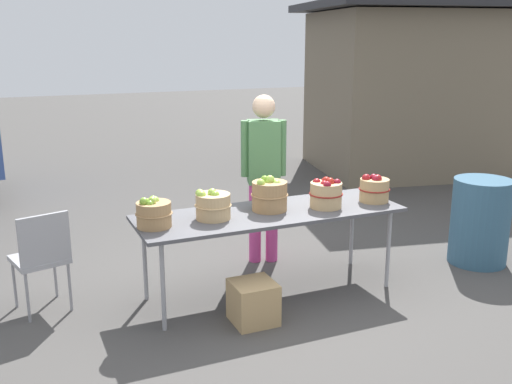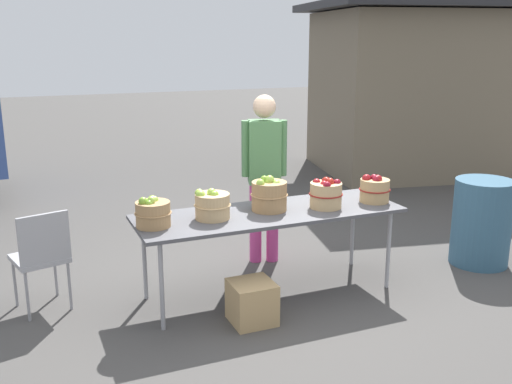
{
  "view_description": "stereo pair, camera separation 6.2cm",
  "coord_description": "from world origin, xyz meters",
  "px_view_note": "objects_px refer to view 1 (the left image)",
  "views": [
    {
      "loc": [
        -2.02,
        -4.36,
        2.18
      ],
      "look_at": [
        0.0,
        0.3,
        0.85
      ],
      "focal_mm": 41.16,
      "sensor_mm": 36.0,
      "label": 1
    },
    {
      "loc": [
        -1.96,
        -4.38,
        2.18
      ],
      "look_at": [
        0.0,
        0.3,
        0.85
      ],
      "focal_mm": 41.16,
      "sensor_mm": 36.0,
      "label": 2
    }
  ],
  "objects_px": {
    "market_table": "(270,216)",
    "apple_basket_red_1": "(374,189)",
    "apple_basket_green_2": "(269,195)",
    "trash_barrel": "(480,221)",
    "apple_basket_green_0": "(153,213)",
    "produce_crate": "(253,302)",
    "folding_chair": "(42,254)",
    "apple_basket_green_1": "(213,205)",
    "apple_basket_red_0": "(326,193)",
    "vendor_adult": "(264,166)"
  },
  "relations": [
    {
      "from": "market_table",
      "to": "apple_basket_red_1",
      "type": "height_order",
      "value": "apple_basket_red_1"
    },
    {
      "from": "apple_basket_green_2",
      "to": "trash_barrel",
      "type": "relative_size",
      "value": 0.38
    },
    {
      "from": "apple_basket_green_0",
      "to": "produce_crate",
      "type": "height_order",
      "value": "apple_basket_green_0"
    },
    {
      "from": "apple_basket_green_2",
      "to": "produce_crate",
      "type": "relative_size",
      "value": 0.96
    },
    {
      "from": "folding_chair",
      "to": "trash_barrel",
      "type": "height_order",
      "value": "folding_chair"
    },
    {
      "from": "apple_basket_green_1",
      "to": "apple_basket_red_0",
      "type": "bearing_deg",
      "value": -4.08
    },
    {
      "from": "market_table",
      "to": "apple_basket_green_2",
      "type": "distance_m",
      "value": 0.18
    },
    {
      "from": "market_table",
      "to": "vendor_adult",
      "type": "height_order",
      "value": "vendor_adult"
    },
    {
      "from": "market_table",
      "to": "produce_crate",
      "type": "relative_size",
      "value": 6.85
    },
    {
      "from": "apple_basket_green_0",
      "to": "folding_chair",
      "type": "height_order",
      "value": "apple_basket_green_0"
    },
    {
      "from": "apple_basket_red_0",
      "to": "apple_basket_red_1",
      "type": "bearing_deg",
      "value": -0.31
    },
    {
      "from": "market_table",
      "to": "produce_crate",
      "type": "distance_m",
      "value": 0.79
    },
    {
      "from": "market_table",
      "to": "apple_basket_red_0",
      "type": "bearing_deg",
      "value": -8.57
    },
    {
      "from": "apple_basket_red_1",
      "to": "trash_barrel",
      "type": "relative_size",
      "value": 0.33
    },
    {
      "from": "apple_basket_red_1",
      "to": "produce_crate",
      "type": "bearing_deg",
      "value": -164.66
    },
    {
      "from": "apple_basket_green_1",
      "to": "market_table",
      "type": "bearing_deg",
      "value": 0.33
    },
    {
      "from": "apple_basket_red_0",
      "to": "apple_basket_green_1",
      "type": "bearing_deg",
      "value": 175.92
    },
    {
      "from": "apple_basket_red_1",
      "to": "vendor_adult",
      "type": "relative_size",
      "value": 0.17
    },
    {
      "from": "market_table",
      "to": "vendor_adult",
      "type": "bearing_deg",
      "value": 69.93
    },
    {
      "from": "vendor_adult",
      "to": "folding_chair",
      "type": "height_order",
      "value": "vendor_adult"
    },
    {
      "from": "vendor_adult",
      "to": "produce_crate",
      "type": "distance_m",
      "value": 1.56
    },
    {
      "from": "market_table",
      "to": "apple_basket_red_0",
      "type": "distance_m",
      "value": 0.53
    },
    {
      "from": "market_table",
      "to": "apple_basket_green_2",
      "type": "relative_size",
      "value": 7.14
    },
    {
      "from": "apple_basket_green_1",
      "to": "folding_chair",
      "type": "bearing_deg",
      "value": 163.53
    },
    {
      "from": "trash_barrel",
      "to": "market_table",
      "type": "bearing_deg",
      "value": 175.88
    },
    {
      "from": "apple_basket_green_0",
      "to": "apple_basket_red_0",
      "type": "height_order",
      "value": "apple_basket_red_0"
    },
    {
      "from": "apple_basket_red_1",
      "to": "trash_barrel",
      "type": "bearing_deg",
      "value": -3.82
    },
    {
      "from": "apple_basket_green_0",
      "to": "vendor_adult",
      "type": "height_order",
      "value": "vendor_adult"
    },
    {
      "from": "trash_barrel",
      "to": "produce_crate",
      "type": "distance_m",
      "value": 2.6
    },
    {
      "from": "apple_basket_green_2",
      "to": "produce_crate",
      "type": "bearing_deg",
      "value": -126.55
    },
    {
      "from": "folding_chair",
      "to": "apple_basket_green_1",
      "type": "bearing_deg",
      "value": 148.93
    },
    {
      "from": "apple_basket_green_2",
      "to": "produce_crate",
      "type": "distance_m",
      "value": 0.94
    },
    {
      "from": "market_table",
      "to": "apple_basket_red_1",
      "type": "xyz_separation_m",
      "value": [
        1.0,
        -0.08,
        0.16
      ]
    },
    {
      "from": "apple_basket_green_0",
      "to": "apple_basket_red_1",
      "type": "height_order",
      "value": "apple_basket_red_1"
    },
    {
      "from": "apple_basket_green_0",
      "to": "apple_basket_green_1",
      "type": "relative_size",
      "value": 0.96
    },
    {
      "from": "apple_basket_green_0",
      "to": "apple_basket_green_1",
      "type": "height_order",
      "value": "apple_basket_green_1"
    },
    {
      "from": "vendor_adult",
      "to": "apple_basket_red_0",
      "type": "bearing_deg",
      "value": 123.44
    },
    {
      "from": "produce_crate",
      "to": "trash_barrel",
      "type": "bearing_deg",
      "value": 6.4
    },
    {
      "from": "vendor_adult",
      "to": "produce_crate",
      "type": "height_order",
      "value": "vendor_adult"
    },
    {
      "from": "apple_basket_green_1",
      "to": "trash_barrel",
      "type": "xyz_separation_m",
      "value": [
        2.74,
        -0.16,
        -0.44
      ]
    },
    {
      "from": "market_table",
      "to": "trash_barrel",
      "type": "bearing_deg",
      "value": -4.12
    },
    {
      "from": "apple_basket_green_0",
      "to": "apple_basket_red_0",
      "type": "relative_size",
      "value": 0.98
    },
    {
      "from": "apple_basket_red_1",
      "to": "vendor_adult",
      "type": "bearing_deg",
      "value": 132.26
    },
    {
      "from": "vendor_adult",
      "to": "apple_basket_green_0",
      "type": "bearing_deg",
      "value": 47.43
    },
    {
      "from": "folding_chair",
      "to": "produce_crate",
      "type": "height_order",
      "value": "folding_chair"
    },
    {
      "from": "apple_basket_green_2",
      "to": "folding_chair",
      "type": "bearing_deg",
      "value": 169.34
    },
    {
      "from": "vendor_adult",
      "to": "trash_barrel",
      "type": "xyz_separation_m",
      "value": [
        1.95,
        -0.89,
        -0.55
      ]
    },
    {
      "from": "market_table",
      "to": "trash_barrel",
      "type": "height_order",
      "value": "trash_barrel"
    },
    {
      "from": "market_table",
      "to": "apple_basket_green_0",
      "type": "relative_size",
      "value": 7.89
    },
    {
      "from": "apple_basket_green_2",
      "to": "apple_basket_red_0",
      "type": "distance_m",
      "value": 0.5
    }
  ]
}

